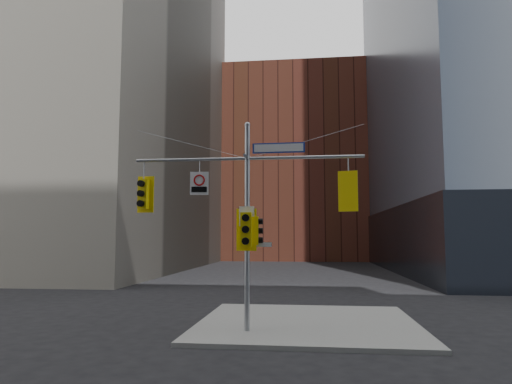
% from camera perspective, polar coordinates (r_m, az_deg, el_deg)
% --- Properties ---
extents(ground, '(160.00, 160.00, 0.00)m').
position_cam_1_polar(ground, '(14.08, -2.32, -19.11)').
color(ground, black).
rests_on(ground, ground).
extents(sidewalk_corner, '(8.00, 8.00, 0.15)m').
position_cam_1_polar(sidewalk_corner, '(17.81, 6.43, -15.97)').
color(sidewalk_corner, gray).
rests_on(sidewalk_corner, ground).
extents(brick_midrise, '(26.00, 20.00, 28.00)m').
position_cam_1_polar(brick_midrise, '(72.35, 4.99, 2.90)').
color(brick_midrise, brown).
rests_on(brick_midrise, ground).
extents(signal_assembly, '(8.00, 0.80, 7.30)m').
position_cam_1_polar(signal_assembly, '(15.70, -1.11, -1.49)').
color(signal_assembly, '#979A9F').
rests_on(signal_assembly, ground).
extents(traffic_light_west_arm, '(0.62, 0.53, 1.31)m').
position_cam_1_polar(traffic_light_west_arm, '(16.67, -13.89, -0.24)').
color(traffic_light_west_arm, yellow).
rests_on(traffic_light_west_arm, ground).
extents(traffic_light_east_arm, '(0.64, 0.59, 1.36)m').
position_cam_1_polar(traffic_light_east_arm, '(15.64, 11.52, 0.05)').
color(traffic_light_east_arm, yellow).
rests_on(traffic_light_east_arm, ground).
extents(traffic_light_pole_side, '(0.38, 0.32, 0.97)m').
position_cam_1_polar(traffic_light_pole_side, '(15.63, 0.06, -4.88)').
color(traffic_light_pole_side, yellow).
rests_on(traffic_light_pole_side, ground).
extents(traffic_light_pole_front, '(0.69, 0.56, 1.43)m').
position_cam_1_polar(traffic_light_pole_front, '(15.40, -1.25, -4.71)').
color(traffic_light_pole_front, yellow).
rests_on(traffic_light_pole_front, ground).
extents(street_sign_blade, '(1.82, 0.10, 0.35)m').
position_cam_1_polar(street_sign_blade, '(15.85, 2.84, 5.53)').
color(street_sign_blade, navy).
rests_on(street_sign_blade, ground).
extents(regulatory_sign_arm, '(0.65, 0.10, 0.81)m').
position_cam_1_polar(regulatory_sign_arm, '(16.07, -7.10, 1.18)').
color(regulatory_sign_arm, silver).
rests_on(regulatory_sign_arm, ground).
extents(regulatory_sign_pole, '(0.52, 0.06, 0.68)m').
position_cam_1_polar(regulatory_sign_pole, '(15.56, -1.17, -3.12)').
color(regulatory_sign_pole, silver).
rests_on(regulatory_sign_pole, ground).
extents(street_blade_ew, '(0.79, 0.03, 0.16)m').
position_cam_1_polar(street_blade_ew, '(15.62, 0.53, -6.59)').
color(street_blade_ew, silver).
rests_on(street_blade_ew, ground).
extents(street_blade_ns, '(0.11, 0.82, 0.16)m').
position_cam_1_polar(street_blade_ns, '(16.12, -0.89, -7.06)').
color(street_blade_ns, '#145926').
rests_on(street_blade_ns, ground).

